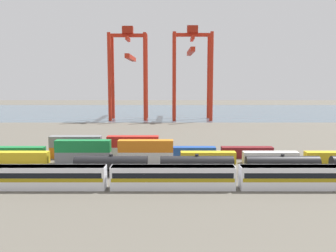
{
  "coord_description": "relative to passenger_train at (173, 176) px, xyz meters",
  "views": [
    {
      "loc": [
        2.8,
        -82.91,
        18.43
      ],
      "look_at": [
        2.63,
        31.0,
        4.16
      ],
      "focal_mm": 39.85,
      "sensor_mm": 36.0,
      "label": 1
    }
  ],
  "objects": [
    {
      "name": "ground_plane",
      "position": [
        -3.6,
        61.47,
        -2.14
      ],
      "size": [
        420.0,
        420.0,
        0.0
      ],
      "primitive_type": "plane",
      "color": "#5B564C"
    },
    {
      "name": "harbour_water",
      "position": [
        -3.6,
        152.65,
        -2.14
      ],
      "size": [
        400.0,
        110.0,
        0.01
      ],
      "primitive_type": "cube",
      "color": "#475B6B",
      "rests_on": "ground_plane"
    },
    {
      "name": "passenger_train",
      "position": [
        0.0,
        0.0,
        0.0
      ],
      "size": [
        64.57,
        3.14,
        3.9
      ],
      "color": "silver",
      "rests_on": "ground_plane"
    },
    {
      "name": "freight_tank_row",
      "position": [
        12.98,
        8.78,
        -0.2
      ],
      "size": [
        63.53,
        2.72,
        4.18
      ],
      "color": "#232326",
      "rests_on": "ground_plane"
    },
    {
      "name": "shipping_container_0",
      "position": [
        -33.26,
        19.28,
        -0.84
      ],
      "size": [
        12.1,
        2.44,
        2.6
      ],
      "primitive_type": "cube",
      "color": "gold",
      "rests_on": "ground_plane"
    },
    {
      "name": "shipping_container_1",
      "position": [
        -19.49,
        19.28,
        -0.84
      ],
      "size": [
        12.1,
        2.44,
        2.6
      ],
      "primitive_type": "cube",
      "color": "slate",
      "rests_on": "ground_plane"
    },
    {
      "name": "shipping_container_2",
      "position": [
        -19.49,
        19.28,
        1.76
      ],
      "size": [
        12.1,
        2.44,
        2.6
      ],
      "primitive_type": "cube",
      "color": "#197538",
      "rests_on": "shipping_container_1"
    },
    {
      "name": "shipping_container_3",
      "position": [
        -5.72,
        19.28,
        -0.84
      ],
      "size": [
        12.1,
        2.44,
        2.6
      ],
      "primitive_type": "cube",
      "color": "silver",
      "rests_on": "ground_plane"
    },
    {
      "name": "shipping_container_4",
      "position": [
        -5.72,
        19.28,
        1.76
      ],
      "size": [
        12.1,
        2.44,
        2.6
      ],
      "primitive_type": "cube",
      "color": "orange",
      "rests_on": "shipping_container_3"
    },
    {
      "name": "shipping_container_5",
      "position": [
        8.04,
        19.28,
        -0.84
      ],
      "size": [
        12.1,
        2.44,
        2.6
      ],
      "primitive_type": "cube",
      "color": "gold",
      "rests_on": "ground_plane"
    },
    {
      "name": "shipping_container_6",
      "position": [
        21.81,
        19.28,
        -0.84
      ],
      "size": [
        12.1,
        2.44,
        2.6
      ],
      "primitive_type": "cube",
      "color": "silver",
      "rests_on": "ground_plane"
    },
    {
      "name": "shipping_container_7",
      "position": [
        35.58,
        19.28,
        -0.84
      ],
      "size": [
        12.1,
        2.44,
        2.6
      ],
      "primitive_type": "cube",
      "color": "gold",
      "rests_on": "ground_plane"
    },
    {
      "name": "shipping_container_8",
      "position": [
        -36.07,
        25.18,
        -0.84
      ],
      "size": [
        12.1,
        2.44,
        2.6
      ],
      "primitive_type": "cube",
      "color": "#197538",
      "rests_on": "ground_plane"
    },
    {
      "name": "shipping_container_9",
      "position": [
        -22.58,
        25.18,
        -0.84
      ],
      "size": [
        12.1,
        2.44,
        2.6
      ],
      "primitive_type": "cube",
      "color": "orange",
      "rests_on": "ground_plane"
    },
    {
      "name": "shipping_container_10",
      "position": [
        -22.58,
        25.18,
        1.76
      ],
      "size": [
        12.1,
        2.44,
        2.6
      ],
      "primitive_type": "cube",
      "color": "slate",
      "rests_on": "shipping_container_9"
    },
    {
      "name": "shipping_container_11",
      "position": [
        -9.1,
        25.18,
        -0.84
      ],
      "size": [
        12.1,
        2.44,
        2.6
      ],
      "primitive_type": "cube",
      "color": "silver",
      "rests_on": "ground_plane"
    },
    {
      "name": "shipping_container_12",
      "position": [
        -9.1,
        25.18,
        1.76
      ],
      "size": [
        12.1,
        2.44,
        2.6
      ],
      "primitive_type": "cube",
      "color": "#AD211C",
      "rests_on": "shipping_container_11"
    },
    {
      "name": "shipping_container_13",
      "position": [
        4.39,
        25.18,
        -0.84
      ],
      "size": [
        12.1,
        2.44,
        2.6
      ],
      "primitive_type": "cube",
      "color": "#1C4299",
      "rests_on": "ground_plane"
    },
    {
      "name": "shipping_container_14",
      "position": [
        17.88,
        25.18,
        -0.84
      ],
      "size": [
        12.1,
        2.44,
        2.6
      ],
      "primitive_type": "cube",
      "color": "maroon",
      "rests_on": "ground_plane"
    },
    {
      "name": "gantry_crane_west",
      "position": [
        -18.96,
        113.3,
        23.28
      ],
      "size": [
        17.41,
        36.04,
        42.15
      ],
      "color": "red",
      "rests_on": "ground_plane"
    },
    {
      "name": "gantry_crane_central",
      "position": [
        10.22,
        113.01,
        24.08
      ],
      "size": [
        18.03,
        35.32,
        42.39
      ],
      "color": "red",
      "rests_on": "ground_plane"
    }
  ]
}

